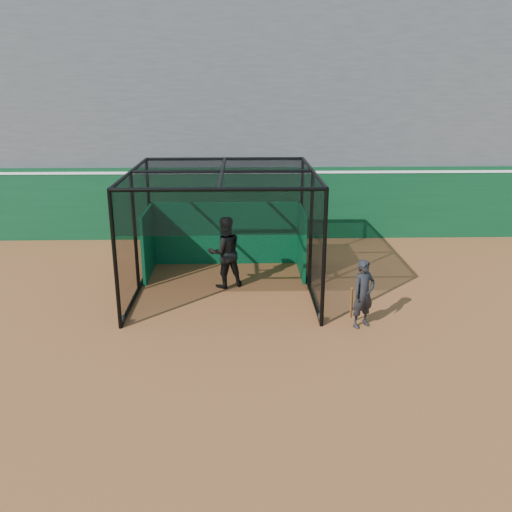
{
  "coord_description": "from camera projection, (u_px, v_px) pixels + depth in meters",
  "views": [
    {
      "loc": [
        0.6,
        -10.06,
        5.31
      ],
      "look_at": [
        0.92,
        2.0,
        1.4
      ],
      "focal_mm": 38.0,
      "sensor_mm": 36.0,
      "label": 1
    }
  ],
  "objects": [
    {
      "name": "batter",
      "position": [
        225.0,
        252.0,
        14.41
      ],
      "size": [
        1.14,
        1.01,
        1.93
      ],
      "primitive_type": "imported",
      "rotation": [
        0.0,
        0.0,
        3.5
      ],
      "color": "black",
      "rests_on": "ground"
    },
    {
      "name": "on_deck_player",
      "position": [
        363.0,
        294.0,
        12.07
      ],
      "size": [
        0.69,
        0.61,
        1.58
      ],
      "color": "black",
      "rests_on": "ground"
    },
    {
      "name": "batting_cage",
      "position": [
        223.0,
        233.0,
        13.99
      ],
      "size": [
        4.64,
        4.71,
        3.16
      ],
      "color": "black",
      "rests_on": "ground"
    },
    {
      "name": "grandstand",
      "position": [
        226.0,
        103.0,
        21.48
      ],
      "size": [
        50.0,
        7.85,
        8.95
      ],
      "color": "#4C4C4F",
      "rests_on": "ground"
    },
    {
      "name": "outfield_wall",
      "position": [
        225.0,
        202.0,
        18.87
      ],
      "size": [
        50.0,
        0.5,
        2.5
      ],
      "color": "#0A3B1D",
      "rests_on": "ground"
    },
    {
      "name": "ground",
      "position": [
        214.0,
        350.0,
        11.19
      ],
      "size": [
        120.0,
        120.0,
        0.0
      ],
      "primitive_type": "plane",
      "color": "brown",
      "rests_on": "ground"
    }
  ]
}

